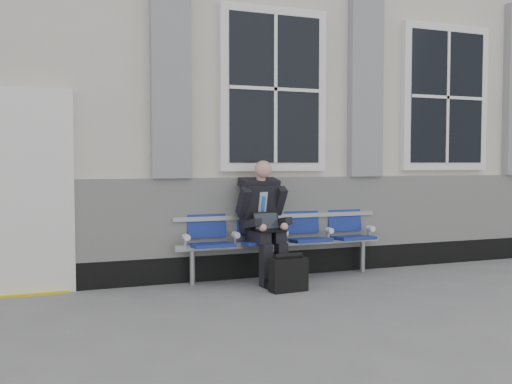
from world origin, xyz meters
name	(u,v)px	position (x,y,z in m)	size (l,w,h in m)	color
ground	(502,287)	(0.00, 0.00, 0.00)	(70.00, 70.00, 0.00)	slate
station_building	(347,111)	(-0.02, 3.47, 2.22)	(14.40, 4.40, 4.49)	beige
bench	(282,232)	(-2.10, 1.32, 0.55)	(2.60, 0.47, 0.91)	#9EA0A3
businessman	(263,216)	(-2.39, 1.19, 0.76)	(0.57, 0.77, 1.40)	black
briefcase	(288,274)	(-2.32, 0.62, 0.19)	(0.41, 0.20, 0.41)	black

